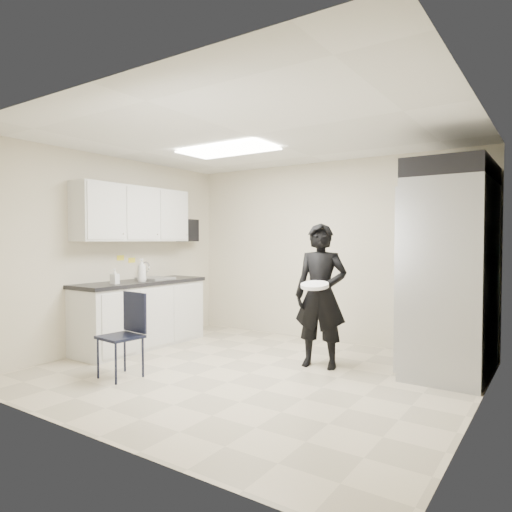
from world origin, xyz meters
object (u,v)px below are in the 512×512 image
Objects in this scene: commercial_fridge at (452,278)px; man_tuxedo at (321,295)px; folding_chair at (120,337)px; lower_counter at (141,315)px.

commercial_fridge reaches higher than man_tuxedo.
commercial_fridge reaches higher than folding_chair.
folding_chair is at bearing -50.48° from lower_counter.
commercial_fridge reaches higher than lower_counter.
man_tuxedo reaches higher than lower_counter.
folding_chair is at bearing -142.85° from commercial_fridge.
man_tuxedo is at bearing -155.08° from commercial_fridge.
lower_counter is at bearing -164.12° from commercial_fridge.
folding_chair is (0.91, -1.10, 0.01)m from lower_counter.
man_tuxedo is at bearing 50.62° from folding_chair.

